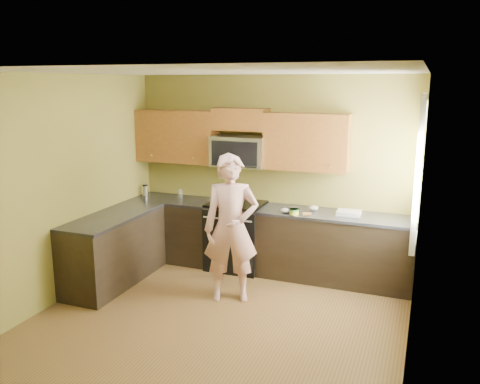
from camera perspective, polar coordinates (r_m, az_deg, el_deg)
The scene contains 25 objects.
floor at distance 5.63m, azimuth -2.98°, elevation -14.94°, with size 4.00×4.00×0.00m, color brown.
ceiling at distance 4.99m, azimuth -3.34°, elevation 13.71°, with size 4.00×4.00×0.00m, color white.
wall_back at distance 6.98m, azimuth 3.61°, elevation 2.24°, with size 4.00×4.00×0.00m, color olive.
wall_front at distance 3.51m, azimuth -16.84°, elevation -8.88°, with size 4.00×4.00×0.00m, color olive.
wall_left at distance 6.22m, azimuth -20.19°, elevation 0.22°, with size 4.00×4.00×0.00m, color olive.
wall_right at distance 4.72m, azimuth 19.66°, elevation -3.54°, with size 4.00×4.00×0.00m, color olive.
cabinet_back_run at distance 6.92m, azimuth 2.75°, elevation -5.60°, with size 4.00×0.60×0.88m, color black.
cabinet_left_run at distance 6.73m, azimuth -14.30°, elevation -6.54°, with size 0.60×1.60×0.88m, color black.
countertop_back at distance 6.78m, azimuth 2.77°, elevation -1.94°, with size 4.00×0.62×0.04m, color black.
countertop_left at distance 6.59m, azimuth -14.45°, elevation -2.77°, with size 0.62×1.60×0.04m, color black.
stove at distance 7.02m, azimuth -0.42°, elevation -5.03°, with size 0.76×0.65×0.95m, color black, non-canonical shape.
microwave at distance 6.90m, azimuth -0.05°, elevation 3.00°, with size 0.76×0.40×0.42m, color silver, non-canonical shape.
upper_cab_left at distance 7.34m, azimuth -7.18°, elevation 3.49°, with size 1.22×0.33×0.75m, color brown, non-canonical shape.
upper_cab_right at distance 6.66m, azimuth 7.63°, elevation 2.54°, with size 1.12×0.33×0.75m, color brown, non-canonical shape.
upper_cab_over_mw at distance 6.86m, azimuth 0.05°, elevation 8.41°, with size 0.76×0.33×0.30m, color brown.
window at distance 5.82m, azimuth 20.07°, elevation 2.43°, with size 0.06×1.06×1.66m, color white, non-canonical shape.
woman at distance 5.90m, azimuth -1.03°, elevation -4.23°, with size 0.65×0.43×1.79m, color #D9716C.
frying_pan at distance 6.70m, azimuth -2.07°, elevation -1.67°, with size 0.29×0.51×0.07m, color black, non-canonical shape.
butter_tub at distance 6.46m, azimuth 6.26°, elevation -2.56°, with size 0.12×0.12×0.09m, color yellow, non-canonical shape.
toast_slice at distance 6.46m, azimuth 7.74°, elevation -2.54°, with size 0.11×0.11×0.01m, color #B27F47.
napkin_a at distance 6.52m, azimuth 5.21°, elevation -2.13°, with size 0.11×0.12×0.06m, color silver.
napkin_b at distance 6.66m, azimuth 8.52°, elevation -1.86°, with size 0.12×0.13×0.07m, color silver.
dish_towel at distance 6.55m, azimuth 12.45°, elevation -2.35°, with size 0.30×0.24×0.05m, color silver.
travel_mug at distance 7.60m, azimuth -10.87°, elevation -0.41°, with size 0.08×0.08×0.17m, color silver, non-canonical shape.
glass_b at distance 7.40m, azimuth -6.89°, elevation -0.14°, with size 0.07×0.07×0.12m, color silver.
Camera 1 is at (2.06, -4.55, 2.60)m, focal length 36.96 mm.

